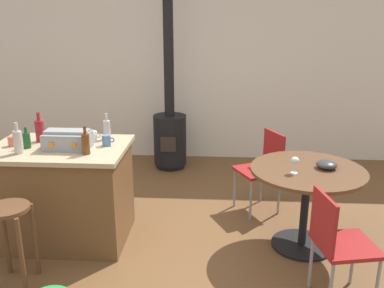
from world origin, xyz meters
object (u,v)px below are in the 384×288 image
object	(u,v)px
folding_chair_far	(337,240)
toolbox	(68,140)
folding_chair_near	(263,165)
kitchen_island	(63,193)
bottle_2	(18,142)
cup_0	(12,141)
cup_1	(107,140)
bottle_0	(107,129)
wood_stove	(170,127)
bottle_3	(86,143)
cup_2	(93,136)
wooden_stool	(11,229)
bottle_1	(40,130)
wine_glass	(295,161)
bottle_4	(27,140)
serving_bowl	(327,164)
dining_table	(306,188)

from	to	relation	value
folding_chair_far	toolbox	xyz separation A→B (m)	(-2.16, 0.72, 0.48)
folding_chair_near	kitchen_island	bearing A→B (deg)	-159.12
bottle_2	cup_0	world-z (taller)	bottle_2
toolbox	bottle_2	world-z (taller)	bottle_2
cup_1	bottle_0	bearing A→B (deg)	102.89
wood_stove	bottle_3	world-z (taller)	wood_stove
kitchen_island	cup_2	xyz separation A→B (m)	(0.25, 0.20, 0.49)
wooden_stool	bottle_1	xyz separation A→B (m)	(-0.07, 0.85, 0.54)
wood_stove	cup_1	xyz separation A→B (m)	(-0.34, -1.88, 0.39)
wooden_stool	folding_chair_far	distance (m)	2.42
toolbox	bottle_1	xyz separation A→B (m)	(-0.32, 0.19, 0.03)
kitchen_island	wine_glass	world-z (taller)	kitchen_island
kitchen_island	bottle_4	xyz separation A→B (m)	(-0.26, -0.06, 0.52)
kitchen_island	serving_bowl	size ratio (longest dim) A/B	6.70
cup_1	bottle_3	bearing A→B (deg)	-114.51
folding_chair_near	cup_2	distance (m)	1.78
wooden_stool	toolbox	xyz separation A→B (m)	(0.26, 0.66, 0.51)
bottle_0	cup_1	size ratio (longest dim) A/B	2.18
dining_table	cup_0	xyz separation A→B (m)	(-2.60, 0.01, 0.37)
bottle_0	cup_2	bearing A→B (deg)	-157.64
dining_table	folding_chair_far	distance (m)	0.76
bottle_4	cup_0	world-z (taller)	bottle_4
bottle_1	serving_bowl	xyz separation A→B (m)	(2.57, -0.14, -0.22)
wood_stove	bottle_2	distance (m)	2.41
wooden_stool	bottle_2	xyz separation A→B (m)	(-0.11, 0.51, 0.53)
kitchen_island	cup_1	world-z (taller)	cup_1
bottle_4	cup_1	size ratio (longest dim) A/B	1.67
cup_0	cup_1	size ratio (longest dim) A/B	0.95
toolbox	bottle_0	xyz separation A→B (m)	(0.27, 0.30, 0.02)
folding_chair_near	bottle_2	distance (m)	2.40
folding_chair_far	cup_2	size ratio (longest dim) A/B	7.15
kitchen_island	serving_bowl	world-z (taller)	kitchen_island
bottle_3	bottle_4	world-z (taller)	bottle_3
wood_stove	bottle_0	bearing A→B (deg)	-102.98
cup_2	cup_1	bearing A→B (deg)	-40.72
cup_2	wine_glass	distance (m)	1.83
folding_chair_near	folding_chair_far	xyz separation A→B (m)	(0.37, -1.49, 0.00)
wood_stove	bottle_3	xyz separation A→B (m)	(-0.45, -2.12, 0.43)
bottle_3	wooden_stool	bearing A→B (deg)	-131.35
wooden_stool	wood_stove	xyz separation A→B (m)	(0.91, 2.65, 0.09)
cup_1	serving_bowl	xyz separation A→B (m)	(1.93, -0.05, -0.16)
wooden_stool	bottle_0	xyz separation A→B (m)	(0.53, 0.96, 0.52)
wooden_stool	bottle_3	bearing A→B (deg)	48.65
bottle_2	folding_chair_far	bearing A→B (deg)	-12.65
cup_1	cup_2	world-z (taller)	cup_1
wooden_stool	folding_chair_near	xyz separation A→B (m)	(2.04, 1.43, 0.03)
cup_1	folding_chair_near	bearing A→B (deg)	24.33
bottle_3	cup_2	bearing A→B (deg)	98.50
cup_0	serving_bowl	world-z (taller)	cup_0
folding_chair_far	bottle_1	distance (m)	2.69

